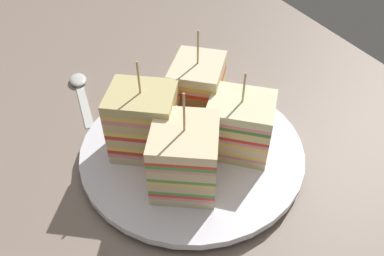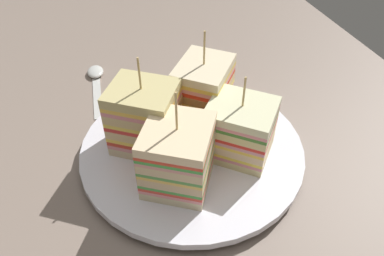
{
  "view_description": "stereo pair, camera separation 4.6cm",
  "coord_description": "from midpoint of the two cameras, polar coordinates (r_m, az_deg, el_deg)",
  "views": [
    {
      "loc": [
        -30.32,
        14.98,
        35.48
      ],
      "look_at": [
        0.0,
        0.0,
        4.77
      ],
      "focal_mm": 35.37,
      "sensor_mm": 36.0,
      "label": 1
    },
    {
      "loc": [
        -32.06,
        10.76,
        35.48
      ],
      "look_at": [
        0.0,
        0.0,
        4.77
      ],
      "focal_mm": 35.37,
      "sensor_mm": 36.0,
      "label": 2
    }
  ],
  "objects": [
    {
      "name": "spoon",
      "position": [
        0.63,
        -12.31,
        7.34
      ],
      "size": [
        13.67,
        3.3,
        1.0
      ],
      "rotation": [
        0.0,
        0.0,
        6.18
      ],
      "color": "silver",
      "rests_on": "ground_plane"
    },
    {
      "name": "sandwich_wedge_1",
      "position": [
        0.45,
        10.02,
        -0.3
      ],
      "size": [
        9.97,
        10.08,
        10.99
      ],
      "rotation": [
        0.0,
        0.0,
        7.15
      ],
      "color": "beige",
      "rests_on": "plate"
    },
    {
      "name": "sandwich_wedge_0",
      "position": [
        0.41,
        1.06,
        -4.33
      ],
      "size": [
        10.14,
        9.93,
        12.5
      ],
      "rotation": [
        0.0,
        0.0,
        5.73
      ],
      "color": "beige",
      "rests_on": "plate"
    },
    {
      "name": "ground_plane",
      "position": [
        0.5,
        2.64,
        -4.98
      ],
      "size": [
        124.4,
        78.16,
        1.8
      ],
      "primitive_type": "cube",
      "color": "gray"
    },
    {
      "name": "sandwich_wedge_3",
      "position": [
        0.45,
        -4.29,
        1.4
      ],
      "size": [
        9.54,
        9.88,
        12.6
      ],
      "rotation": [
        0.0,
        0.0,
        10.4
      ],
      "color": "beige",
      "rests_on": "plate"
    },
    {
      "name": "plate",
      "position": [
        0.48,
        2.71,
        -3.38
      ],
      "size": [
        27.99,
        27.99,
        1.77
      ],
      "color": "white",
      "rests_on": "ground_plane"
    },
    {
      "name": "sandwich_wedge_2",
      "position": [
        0.49,
        4.35,
        5.27
      ],
      "size": [
        9.76,
        9.55,
        12.95
      ],
      "rotation": [
        0.0,
        0.0,
        8.73
      ],
      "color": "#D2B380",
      "rests_on": "plate"
    },
    {
      "name": "chip_pile",
      "position": [
        0.46,
        3.12,
        -2.66
      ],
      "size": [
        7.15,
        8.2,
        2.22
      ],
      "color": "#EDD079",
      "rests_on": "plate"
    }
  ]
}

